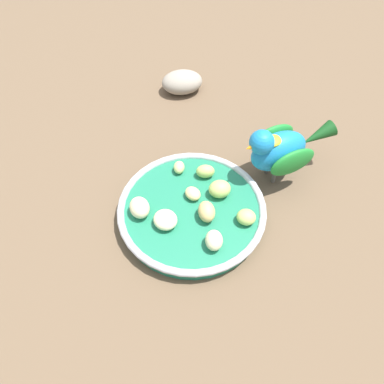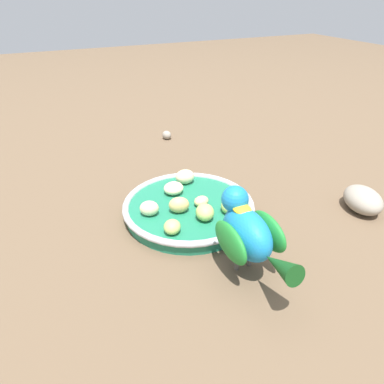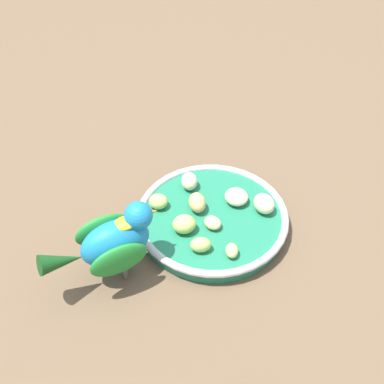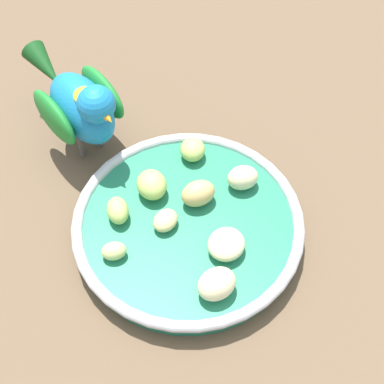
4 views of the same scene
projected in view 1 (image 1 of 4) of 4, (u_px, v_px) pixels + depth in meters
name	position (u px, v px, depth m)	size (l,w,h in m)	color
ground_plane	(206.00, 207.00, 0.65)	(4.00, 4.00, 0.00)	brown
feeding_bowl	(192.00, 211.00, 0.63)	(0.23, 0.23, 0.03)	#1E7251
apple_piece_0	(165.00, 220.00, 0.60)	(0.04, 0.04, 0.02)	beige
apple_piece_1	(193.00, 194.00, 0.63)	(0.03, 0.02, 0.02)	#E5C67F
apple_piece_2	(246.00, 217.00, 0.60)	(0.03, 0.03, 0.02)	#B2CC66
apple_piece_3	(207.00, 212.00, 0.60)	(0.04, 0.03, 0.03)	tan
apple_piece_4	(205.00, 171.00, 0.66)	(0.03, 0.02, 0.02)	#B2CC66
apple_piece_5	(220.00, 189.00, 0.63)	(0.04, 0.03, 0.03)	#B2CC66
apple_piece_6	(179.00, 167.00, 0.67)	(0.02, 0.02, 0.02)	#C6D17A
apple_piece_7	(140.00, 208.00, 0.61)	(0.04, 0.03, 0.03)	beige
apple_piece_8	(214.00, 240.00, 0.57)	(0.03, 0.03, 0.03)	beige
parrot	(281.00, 149.00, 0.64)	(0.08, 0.17, 0.12)	#59544C
rock_large	(182.00, 82.00, 0.82)	(0.08, 0.06, 0.04)	gray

